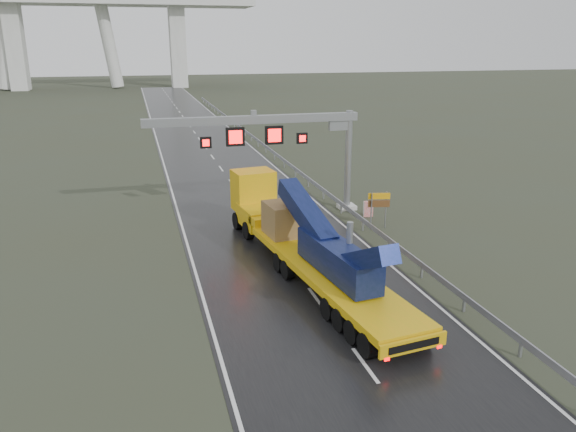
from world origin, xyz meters
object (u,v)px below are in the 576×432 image
object	(u,v)px
sign_gantry	(284,136)
striped_barrier	(368,209)
exit_sign_pair	(379,203)
heavy_haul_truck	(295,232)

from	to	relation	value
sign_gantry	striped_barrier	bearing A→B (deg)	-21.49
exit_sign_pair	striped_barrier	world-z (taller)	exit_sign_pair
exit_sign_pair	striped_barrier	size ratio (longest dim) A/B	2.27
striped_barrier	sign_gantry	bearing A→B (deg)	168.04
sign_gantry	heavy_haul_truck	distance (m)	10.05
striped_barrier	exit_sign_pair	bearing A→B (deg)	-89.63
heavy_haul_truck	striped_barrier	world-z (taller)	heavy_haul_truck
exit_sign_pair	heavy_haul_truck	bearing A→B (deg)	-135.50
sign_gantry	exit_sign_pair	size ratio (longest dim) A/B	6.05
sign_gantry	exit_sign_pair	world-z (taller)	sign_gantry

